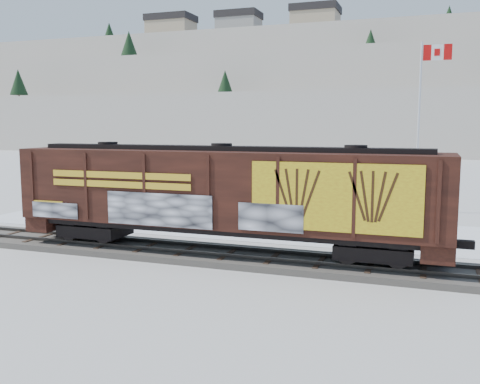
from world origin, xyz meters
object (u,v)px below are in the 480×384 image
at_px(flagpole, 419,151).
at_px(hopper_railcar, 222,192).
at_px(car_white, 259,215).
at_px(car_dark, 389,226).
at_px(car_silver, 172,207).

bearing_deg(flagpole, hopper_railcar, -115.96).
height_order(car_white, car_dark, car_white).
relative_size(hopper_railcar, flagpole, 1.70).
height_order(car_silver, car_white, car_white).
bearing_deg(car_silver, car_dark, -115.06).
xyz_separation_m(flagpole, car_dark, (-1.09, -10.03, -3.29)).
relative_size(flagpole, car_dark, 2.12).
distance_m(car_silver, car_white, 6.26).
bearing_deg(car_dark, hopper_railcar, 124.22).
bearing_deg(hopper_railcar, car_silver, 128.97).
bearing_deg(hopper_railcar, car_dark, 41.45).
height_order(hopper_railcar, flagpole, flagpole).
distance_m(flagpole, car_white, 12.76).
height_order(hopper_railcar, car_silver, hopper_railcar).
relative_size(car_silver, car_dark, 0.83).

